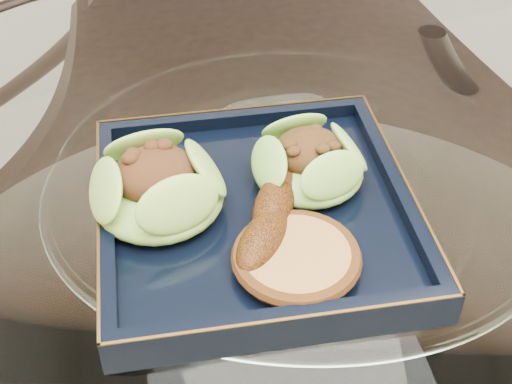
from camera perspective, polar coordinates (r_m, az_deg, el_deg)
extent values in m
cylinder|color=white|center=(0.65, 2.99, -2.48)|extent=(1.10, 1.10, 0.01)
torus|color=black|center=(0.65, 2.99, -2.48)|extent=(1.13, 1.13, 0.02)
cylinder|color=black|center=(1.18, 10.93, -4.06)|extent=(0.04, 0.04, 0.75)
cylinder|color=black|center=(1.10, -16.81, -9.83)|extent=(0.04, 0.04, 0.75)
cube|color=black|center=(1.11, 1.97, 1.73)|extent=(0.45, 0.45, 0.04)
cylinder|color=black|center=(1.24, 12.82, -11.55)|extent=(0.03, 0.03, 0.47)
cylinder|color=black|center=(1.40, -7.92, -2.88)|extent=(0.03, 0.03, 0.47)
cylinder|color=black|center=(1.47, 6.76, -0.25)|extent=(0.03, 0.03, 0.47)
cube|color=black|center=(0.63, 0.00, -2.05)|extent=(0.30, 0.30, 0.02)
ellipsoid|color=#64A02E|center=(0.61, -7.87, 0.11)|extent=(0.14, 0.14, 0.04)
ellipsoid|color=#64AD32|center=(0.64, 4.23, 2.18)|extent=(0.13, 0.13, 0.04)
ellipsoid|color=#5F2D0A|center=(0.60, 1.45, -1.04)|extent=(0.11, 0.15, 0.03)
cylinder|color=#C98D43|center=(0.57, 3.25, -5.40)|extent=(0.11, 0.11, 0.02)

